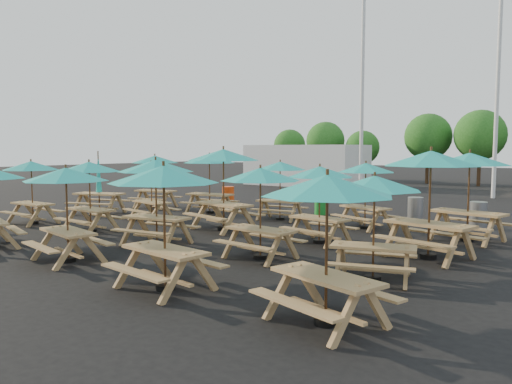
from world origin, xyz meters
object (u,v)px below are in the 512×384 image
Objects in this scene: picnic_unit_1 at (31,169)px; picnic_unit_17 at (375,189)px; picnic_unit_2 at (99,188)px; picnic_unit_10 at (223,160)px; picnic_unit_3 at (155,162)px; picnic_unit_19 at (470,164)px; picnic_unit_8 at (66,180)px; picnic_unit_14 at (320,176)px; waste_bin_3 at (478,215)px; picnic_unit_16 at (327,194)px; picnic_unit_6 at (151,170)px; picnic_unit_7 at (209,162)px; picnic_unit_9 at (156,171)px; picnic_unit_13 at (260,180)px; waste_bin_2 at (415,209)px; picnic_unit_15 at (366,172)px; picnic_unit_11 at (280,169)px; waste_bin_1 at (321,203)px; picnic_unit_18 at (431,165)px; picnic_unit_12 at (164,182)px; picnic_unit_5 at (89,171)px; waste_bin_0 at (228,196)px.

picnic_unit_1 reaches higher than picnic_unit_17.
picnic_unit_10 is (6.44, -0.02, 1.20)m from picnic_unit_2.
picnic_unit_19 is (12.87, -0.09, 0.17)m from picnic_unit_3.
picnic_unit_8 is at bearing -59.75° from picnic_unit_2.
picnic_unit_14 is at bearing -27.87° from picnic_unit_3.
waste_bin_3 is at bearing -0.58° from picnic_unit_3.
picnic_unit_16 is at bearing -12.13° from picnic_unit_1.
picnic_unit_3 is at bearing -168.79° from picnic_unit_19.
picnic_unit_6 is 0.80× the size of picnic_unit_10.
picnic_unit_16 is (9.80, -8.31, -0.10)m from picnic_unit_7.
picnic_unit_13 is (3.20, 0.31, -0.13)m from picnic_unit_9.
picnic_unit_1 is at bearing -142.34° from picnic_unit_10.
picnic_unit_19 is (-0.07, 8.20, 0.22)m from picnic_unit_16.
picnic_unit_7 is at bearing -165.52° from waste_bin_3.
waste_bin_2 is at bearing 91.68° from picnic_unit_14.
picnic_unit_15 is (3.43, 2.96, -0.38)m from picnic_unit_10.
picnic_unit_17 is at bearing -32.05° from picnic_unit_2.
picnic_unit_13 is 8.25m from waste_bin_2.
picnic_unit_16 is (12.77, -2.63, 0.06)m from picnic_unit_1.
picnic_unit_16 is (6.67, -0.08, 0.05)m from picnic_unit_8.
picnic_unit_8 is 8.40m from picnic_unit_11.
picnic_unit_19 is at bearing 25.16° from picnic_unit_6.
picnic_unit_17 is at bearing -0.06° from picnic_unit_1.
picnic_unit_3 is 2.73× the size of waste_bin_1.
waste_bin_3 is (2.98, 7.81, -1.42)m from picnic_unit_13.
waste_bin_3 is (9.43, 2.44, -1.59)m from picnic_unit_7.
waste_bin_1 and waste_bin_2 have the same top height.
picnic_unit_15 reaches higher than waste_bin_3.
picnic_unit_16 is at bearing -77.88° from picnic_unit_19.
picnic_unit_9 is at bearing -145.00° from picnic_unit_18.
waste_bin_1 is at bearing 113.89° from picnic_unit_13.
picnic_unit_12 reaches higher than picnic_unit_15.
picnic_unit_5 is at bearing 167.20° from picnic_unit_9.
picnic_unit_9 is 1.01× the size of picnic_unit_12.
waste_bin_0 is at bearing 132.22° from picnic_unit_12.
picnic_unit_5 is 6.51m from picnic_unit_11.
picnic_unit_3 is 1.07× the size of picnic_unit_5.
picnic_unit_12 is 8.66m from picnic_unit_15.
picnic_unit_12 is at bearing -75.26° from waste_bin_1.
picnic_unit_13 is at bearing -95.95° from waste_bin_2.
picnic_unit_7 is at bearing 144.62° from picnic_unit_13.
picnic_unit_9 is 10.33m from waste_bin_3.
waste_bin_1 is at bearing 68.71° from picnic_unit_11.
picnic_unit_13 is 6.21m from picnic_unit_19.
picnic_unit_14 is at bearing 23.80° from picnic_unit_5.
picnic_unit_10 is 1.24× the size of picnic_unit_13.
picnic_unit_17 is (6.21, 2.65, -0.08)m from picnic_unit_8.
picnic_unit_14 is at bearing 97.00° from picnic_unit_12.
picnic_unit_6 is 1.00× the size of picnic_unit_14.
picnic_unit_9 is 5.85m from picnic_unit_11.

